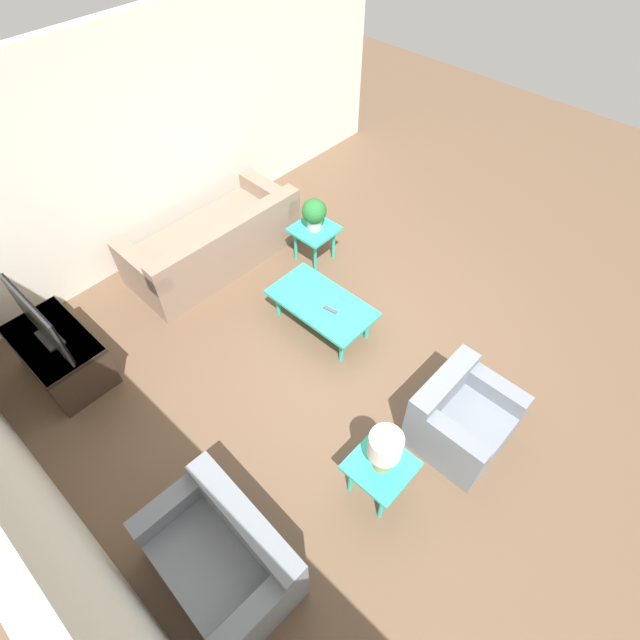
{
  "coord_description": "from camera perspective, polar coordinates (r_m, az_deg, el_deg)",
  "views": [
    {
      "loc": [
        -1.97,
        2.7,
        4.35
      ],
      "look_at": [
        0.26,
        0.29,
        0.55
      ],
      "focal_mm": 28.0,
      "sensor_mm": 36.0,
      "label": 1
    }
  ],
  "objects": [
    {
      "name": "tv_stand_chest",
      "position": [
        5.71,
        -27.51,
        -3.51
      ],
      "size": [
        1.04,
        0.62,
        0.55
      ],
      "color": "#38281E",
      "rests_on": "ground_plane"
    },
    {
      "name": "sofa",
      "position": [
        6.4,
        -11.91,
        8.54
      ],
      "size": [
        1.0,
        2.16,
        0.75
      ],
      "rotation": [
        0.0,
        0.0,
        1.55
      ],
      "color": "gray",
      "rests_on": "ground_plane"
    },
    {
      "name": "table_lamp",
      "position": [
        4.03,
        7.41,
        -14.38
      ],
      "size": [
        0.27,
        0.27,
        0.46
      ],
      "color": "#997F4C",
      "rests_on": "side_table_lamp"
    },
    {
      "name": "wall_right",
      "position": [
        6.45,
        -17.7,
        19.28
      ],
      "size": [
        0.12,
        7.2,
        2.7
      ],
      "color": "silver",
      "rests_on": "ground_plane"
    },
    {
      "name": "loveseat",
      "position": [
        4.28,
        -10.94,
        -24.95
      ],
      "size": [
        1.22,
        0.82,
        0.71
      ],
      "rotation": [
        0.0,
        0.0,
        3.09
      ],
      "color": "slate",
      "rests_on": "ground_plane"
    },
    {
      "name": "wall_back",
      "position": [
        3.61,
        -29.62,
        -18.48
      ],
      "size": [
        7.2,
        0.12,
        2.7
      ],
      "color": "silver",
      "rests_on": "ground_plane"
    },
    {
      "name": "armchair",
      "position": [
        4.84,
        15.73,
        -10.72
      ],
      "size": [
        0.77,
        0.85,
        0.71
      ],
      "rotation": [
        0.0,
        0.0,
        -1.58
      ],
      "color": "slate",
      "rests_on": "ground_plane"
    },
    {
      "name": "side_table_plant",
      "position": [
        6.23,
        -0.64,
        9.91
      ],
      "size": [
        0.5,
        0.5,
        0.48
      ],
      "color": "#2DB79E",
      "rests_on": "ground_plane"
    },
    {
      "name": "remote_control",
      "position": [
        5.32,
        1.17,
        1.19
      ],
      "size": [
        0.16,
        0.07,
        0.02
      ],
      "color": "#4C4C51",
      "rests_on": "coffee_table"
    },
    {
      "name": "coffee_table",
      "position": [
        5.44,
        0.2,
        1.79
      ],
      "size": [
        1.17,
        0.63,
        0.39
      ],
      "color": "#2DB79E",
      "rests_on": "ground_plane"
    },
    {
      "name": "ground_plane",
      "position": [
        5.49,
        4.08,
        -3.43
      ],
      "size": [
        14.0,
        14.0,
        0.0
      ],
      "primitive_type": "plane",
      "color": "brown"
    },
    {
      "name": "television",
      "position": [
        5.34,
        -29.58,
        -0.0
      ],
      "size": [
        0.98,
        0.16,
        0.58
      ],
      "color": "#2D2D2D",
      "rests_on": "tv_stand_chest"
    },
    {
      "name": "potted_plant",
      "position": [
        6.04,
        -0.66,
        12.15
      ],
      "size": [
        0.3,
        0.3,
        0.41
      ],
      "color": "#B2ADA3",
      "rests_on": "side_table_plant"
    },
    {
      "name": "side_table_lamp",
      "position": [
        4.35,
        6.92,
        -16.52
      ],
      "size": [
        0.5,
        0.5,
        0.48
      ],
      "color": "#2DB79E",
      "rests_on": "ground_plane"
    }
  ]
}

